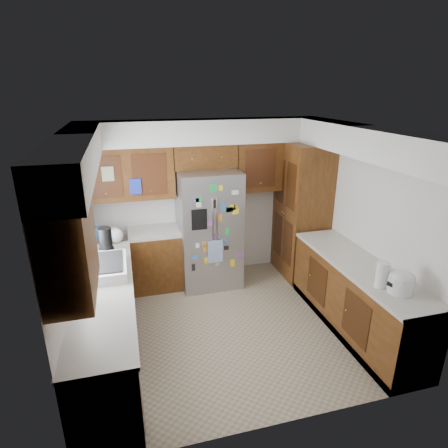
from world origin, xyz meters
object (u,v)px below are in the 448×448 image
(fridge, at_px, (209,229))
(rice_cooker, at_px, (401,281))
(paper_towel, at_px, (382,275))
(pantry, at_px, (301,211))

(fridge, distance_m, rice_cooker, 2.80)
(rice_cooker, bearing_deg, paper_towel, 133.74)
(rice_cooker, xyz_separation_m, paper_towel, (-0.13, 0.14, 0.02))
(pantry, xyz_separation_m, rice_cooker, (-0.00, -2.31, -0.03))
(fridge, height_order, paper_towel, fridge)
(pantry, distance_m, fridge, 1.51)
(rice_cooker, bearing_deg, fridge, 122.40)
(rice_cooker, relative_size, paper_towel, 0.95)
(rice_cooker, height_order, paper_towel, paper_towel)
(fridge, distance_m, paper_towel, 2.62)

